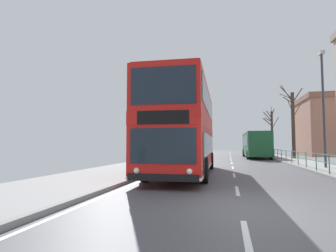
{
  "coord_description": "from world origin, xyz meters",
  "views": [
    {
      "loc": [
        -0.28,
        -7.09,
        1.55
      ],
      "look_at": [
        -2.86,
        4.67,
        2.37
      ],
      "focal_mm": 29.31,
      "sensor_mm": 36.0,
      "label": 1
    }
  ],
  "objects_px": {
    "bare_tree_far_01": "(293,123)",
    "street_lamp_far_side": "(323,99)",
    "double_decker_bus_main": "(184,129)",
    "background_bus_far_lane": "(255,144)",
    "background_building_00": "(334,126)",
    "bare_tree_far_00": "(272,131)"
  },
  "relations": [
    {
      "from": "double_decker_bus_main",
      "to": "bare_tree_far_00",
      "type": "bearing_deg",
      "value": 71.86
    },
    {
      "from": "double_decker_bus_main",
      "to": "background_bus_far_lane",
      "type": "xyz_separation_m",
      "value": [
        5.46,
        19.86,
        -0.74
      ]
    },
    {
      "from": "bare_tree_far_01",
      "to": "background_bus_far_lane",
      "type": "bearing_deg",
      "value": 138.47
    },
    {
      "from": "double_decker_bus_main",
      "to": "street_lamp_far_side",
      "type": "distance_m",
      "value": 9.53
    },
    {
      "from": "background_bus_far_lane",
      "to": "background_building_00",
      "type": "height_order",
      "value": "background_building_00"
    },
    {
      "from": "street_lamp_far_side",
      "to": "bare_tree_far_00",
      "type": "bearing_deg",
      "value": 90.43
    },
    {
      "from": "bare_tree_far_00",
      "to": "background_building_00",
      "type": "relative_size",
      "value": 0.64
    },
    {
      "from": "background_bus_far_lane",
      "to": "background_building_00",
      "type": "distance_m",
      "value": 14.41
    },
    {
      "from": "background_bus_far_lane",
      "to": "double_decker_bus_main",
      "type": "bearing_deg",
      "value": -105.37
    },
    {
      "from": "bare_tree_far_01",
      "to": "background_building_00",
      "type": "relative_size",
      "value": 0.75
    },
    {
      "from": "background_bus_far_lane",
      "to": "street_lamp_far_side",
      "type": "distance_m",
      "value": 15.87
    },
    {
      "from": "background_bus_far_lane",
      "to": "bare_tree_far_01",
      "type": "height_order",
      "value": "bare_tree_far_01"
    },
    {
      "from": "street_lamp_far_side",
      "to": "background_building_00",
      "type": "xyz_separation_m",
      "value": [
        8.7,
        23.82,
        -0.26
      ]
    },
    {
      "from": "double_decker_bus_main",
      "to": "bare_tree_far_01",
      "type": "distance_m",
      "value": 19.05
    },
    {
      "from": "bare_tree_far_01",
      "to": "bare_tree_far_00",
      "type": "bearing_deg",
      "value": 97.38
    },
    {
      "from": "background_bus_far_lane",
      "to": "background_building_00",
      "type": "relative_size",
      "value": 1.04
    },
    {
      "from": "background_bus_far_lane",
      "to": "street_lamp_far_side",
      "type": "xyz_separation_m",
      "value": [
        2.7,
        -15.39,
        2.79
      ]
    },
    {
      "from": "double_decker_bus_main",
      "to": "bare_tree_far_01",
      "type": "height_order",
      "value": "bare_tree_far_01"
    },
    {
      "from": "double_decker_bus_main",
      "to": "bare_tree_far_00",
      "type": "height_order",
      "value": "bare_tree_far_00"
    },
    {
      "from": "bare_tree_far_00",
      "to": "bare_tree_far_01",
      "type": "distance_m",
      "value": 7.81
    },
    {
      "from": "background_building_00",
      "to": "bare_tree_far_00",
      "type": "bearing_deg",
      "value": -156.54
    },
    {
      "from": "bare_tree_far_01",
      "to": "street_lamp_far_side",
      "type": "bearing_deg",
      "value": -93.97
    }
  ]
}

